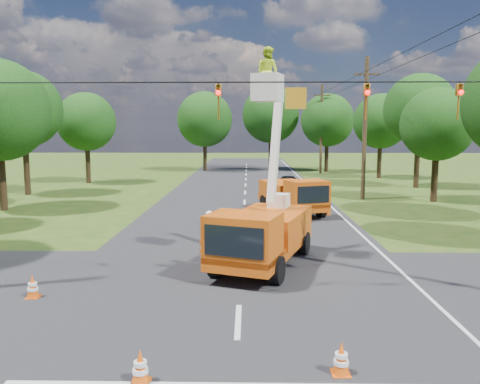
{
  "coord_description": "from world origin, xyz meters",
  "views": [
    {
      "loc": [
        0.26,
        -11.53,
        4.96
      ],
      "look_at": [
        -0.06,
        6.17,
        2.6
      ],
      "focal_mm": 35.0,
      "sensor_mm": 36.0,
      "label": 1
    }
  ],
  "objects_px": {
    "pole_right_far": "(321,128)",
    "tree_right_e": "(381,121)",
    "traffic_cone_4": "(33,287)",
    "tree_right_c": "(437,125)",
    "tree_far_a": "(205,119)",
    "bucket_truck": "(263,221)",
    "ground_worker": "(209,243)",
    "pole_right_mid": "(365,128)",
    "tree_far_c": "(327,120)",
    "traffic_cone_7": "(328,209)",
    "traffic_cone_0": "(140,367)",
    "tree_right_d": "(420,109)",
    "tree_left_f": "(86,122)",
    "distant_car": "(289,183)",
    "second_truck": "(293,195)",
    "tree_far_b": "(271,115)",
    "traffic_cone_1": "(341,359)",
    "tree_left_e": "(23,109)",
    "traffic_cone_2": "(277,242)",
    "traffic_cone_3": "(294,223)"
  },
  "relations": [
    {
      "from": "pole_right_far",
      "to": "tree_right_e",
      "type": "xyz_separation_m",
      "value": [
        5.3,
        -5.0,
        0.7
      ]
    },
    {
      "from": "traffic_cone_4",
      "to": "tree_right_c",
      "type": "height_order",
      "value": "tree_right_c"
    },
    {
      "from": "tree_far_a",
      "to": "bucket_truck",
      "type": "bearing_deg",
      "value": -81.76
    },
    {
      "from": "tree_right_e",
      "to": "ground_worker",
      "type": "bearing_deg",
      "value": -114.72
    },
    {
      "from": "pole_right_mid",
      "to": "tree_far_c",
      "type": "bearing_deg",
      "value": 87.4
    },
    {
      "from": "traffic_cone_4",
      "to": "traffic_cone_7",
      "type": "relative_size",
      "value": 1.0
    },
    {
      "from": "bucket_truck",
      "to": "traffic_cone_0",
      "type": "relative_size",
      "value": 11.09
    },
    {
      "from": "tree_right_d",
      "to": "tree_left_f",
      "type": "bearing_deg",
      "value": 174.21
    },
    {
      "from": "ground_worker",
      "to": "distant_car",
      "type": "bearing_deg",
      "value": 74.96
    },
    {
      "from": "second_truck",
      "to": "tree_far_a",
      "type": "distance_m",
      "value": 30.57
    },
    {
      "from": "second_truck",
      "to": "pole_right_mid",
      "type": "distance_m",
      "value": 9.17
    },
    {
      "from": "distant_car",
      "to": "tree_far_b",
      "type": "bearing_deg",
      "value": 89.87
    },
    {
      "from": "traffic_cone_1",
      "to": "pole_right_far",
      "type": "distance_m",
      "value": 45.27
    },
    {
      "from": "pole_right_mid",
      "to": "tree_far_a",
      "type": "bearing_deg",
      "value": 120.41
    },
    {
      "from": "tree_far_a",
      "to": "traffic_cone_1",
      "type": "bearing_deg",
      "value": -81.46
    },
    {
      "from": "tree_right_d",
      "to": "ground_worker",
      "type": "bearing_deg",
      "value": -123.11
    },
    {
      "from": "tree_left_e",
      "to": "tree_far_b",
      "type": "distance_m",
      "value": 30.35
    },
    {
      "from": "pole_right_mid",
      "to": "tree_left_e",
      "type": "bearing_deg",
      "value": 175.48
    },
    {
      "from": "traffic_cone_0",
      "to": "tree_left_e",
      "type": "xyz_separation_m",
      "value": [
        -14.95,
        26.97,
        6.13
      ]
    },
    {
      "from": "traffic_cone_7",
      "to": "traffic_cone_2",
      "type": "bearing_deg",
      "value": -112.82
    },
    {
      "from": "distant_car",
      "to": "tree_left_f",
      "type": "bearing_deg",
      "value": 161.74
    },
    {
      "from": "tree_right_d",
      "to": "tree_right_e",
      "type": "bearing_deg",
      "value": 97.13
    },
    {
      "from": "second_truck",
      "to": "tree_far_b",
      "type": "height_order",
      "value": "tree_far_b"
    },
    {
      "from": "tree_right_c",
      "to": "tree_far_c",
      "type": "bearing_deg",
      "value": 99.14
    },
    {
      "from": "bucket_truck",
      "to": "second_truck",
      "type": "relative_size",
      "value": 1.27
    },
    {
      "from": "traffic_cone_0",
      "to": "traffic_cone_7",
      "type": "height_order",
      "value": "same"
    },
    {
      "from": "traffic_cone_0",
      "to": "tree_right_d",
      "type": "height_order",
      "value": "tree_right_d"
    },
    {
      "from": "traffic_cone_7",
      "to": "tree_right_d",
      "type": "distance_m",
      "value": 17.91
    },
    {
      "from": "bucket_truck",
      "to": "tree_right_d",
      "type": "relative_size",
      "value": 0.81
    },
    {
      "from": "traffic_cone_2",
      "to": "tree_left_e",
      "type": "distance_m",
      "value": 25.48
    },
    {
      "from": "tree_far_c",
      "to": "traffic_cone_4",
      "type": "bearing_deg",
      "value": -110.24
    },
    {
      "from": "pole_right_mid",
      "to": "tree_left_e",
      "type": "distance_m",
      "value": 25.42
    },
    {
      "from": "ground_worker",
      "to": "traffic_cone_0",
      "type": "bearing_deg",
      "value": -98.44
    },
    {
      "from": "tree_left_e",
      "to": "tree_right_d",
      "type": "height_order",
      "value": "tree_right_d"
    },
    {
      "from": "tree_right_e",
      "to": "tree_far_b",
      "type": "distance_m",
      "value": 14.75
    },
    {
      "from": "pole_right_far",
      "to": "tree_far_a",
      "type": "distance_m",
      "value": 13.87
    },
    {
      "from": "traffic_cone_1",
      "to": "pole_right_mid",
      "type": "xyz_separation_m",
      "value": [
        6.35,
        24.57,
        4.75
      ]
    },
    {
      "from": "second_truck",
      "to": "traffic_cone_0",
      "type": "height_order",
      "value": "second_truck"
    },
    {
      "from": "traffic_cone_2",
      "to": "tree_right_e",
      "type": "distance_m",
      "value": 32.61
    },
    {
      "from": "distant_car",
      "to": "tree_right_e",
      "type": "relative_size",
      "value": 0.43
    },
    {
      "from": "traffic_cone_2",
      "to": "tree_right_c",
      "type": "distance_m",
      "value": 18.7
    },
    {
      "from": "traffic_cone_0",
      "to": "traffic_cone_4",
      "type": "relative_size",
      "value": 1.0
    },
    {
      "from": "traffic_cone_1",
      "to": "tree_far_c",
      "type": "distance_m",
      "value": 47.49
    },
    {
      "from": "pole_right_mid",
      "to": "tree_far_c",
      "type": "relative_size",
      "value": 1.09
    },
    {
      "from": "ground_worker",
      "to": "second_truck",
      "type": "bearing_deg",
      "value": 67.49
    },
    {
      "from": "traffic_cone_3",
      "to": "traffic_cone_7",
      "type": "xyz_separation_m",
      "value": [
        2.35,
        4.04,
        0.0
      ]
    },
    {
      "from": "pole_right_mid",
      "to": "tree_right_d",
      "type": "height_order",
      "value": "pole_right_mid"
    },
    {
      "from": "tree_left_e",
      "to": "tree_left_f",
      "type": "bearing_deg",
      "value": 75.96
    },
    {
      "from": "traffic_cone_7",
      "to": "tree_left_f",
      "type": "distance_m",
      "value": 26.24
    },
    {
      "from": "tree_far_a",
      "to": "tree_right_d",
      "type": "bearing_deg",
      "value": -38.94
    }
  ]
}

